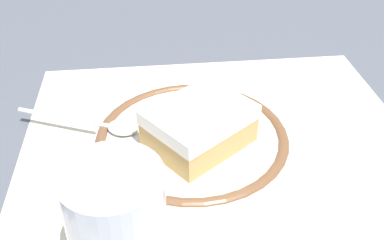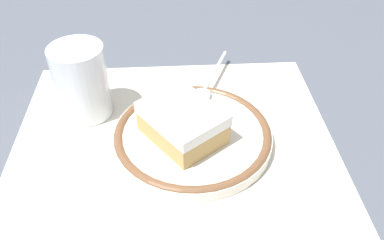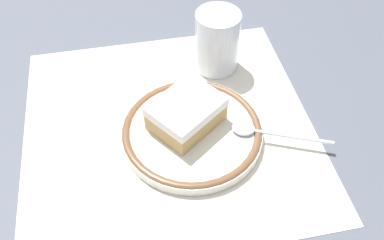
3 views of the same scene
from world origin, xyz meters
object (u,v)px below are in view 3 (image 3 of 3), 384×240
(napkin, at_px, (129,73))
(cake_slice, at_px, (186,113))
(plate, at_px, (192,132))
(cup, at_px, (217,44))
(spoon, at_px, (257,130))

(napkin, bearing_deg, cake_slice, 117.59)
(plate, height_order, cake_slice, cake_slice)
(plate, distance_m, napkin, 0.17)
(cake_slice, height_order, cup, cup)
(cup, bearing_deg, cake_slice, 60.19)
(spoon, xyz_separation_m, napkin, (0.16, -0.17, -0.02))
(cup, distance_m, napkin, 0.15)
(plate, bearing_deg, cake_slice, -65.76)
(spoon, height_order, napkin, spoon)
(plate, height_order, spoon, spoon)
(cake_slice, bearing_deg, napkin, -62.41)
(plate, distance_m, spoon, 0.09)
(spoon, relative_size, cup, 1.36)
(plate, height_order, cup, cup)
(plate, height_order, napkin, plate)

